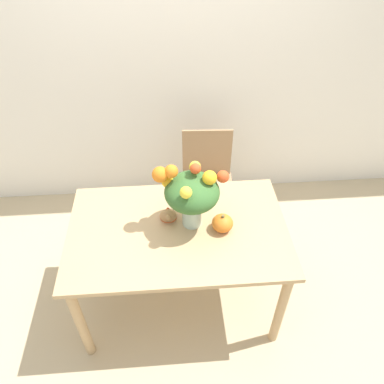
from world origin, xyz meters
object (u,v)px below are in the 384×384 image
pumpkin (222,223)px  flower_vase (191,193)px  dining_chair_near_window (207,182)px  turkey_figurine (168,214)px

pumpkin → flower_vase: bearing=159.8°
pumpkin → dining_chair_near_window: bearing=89.9°
turkey_figurine → dining_chair_near_window: dining_chair_near_window is taller
flower_vase → pumpkin: flower_vase is taller
turkey_figurine → dining_chair_near_window: bearing=64.3°
dining_chair_near_window → pumpkin: bearing=-87.0°
pumpkin → dining_chair_near_window: dining_chair_near_window is taller
flower_vase → dining_chair_near_window: flower_vase is taller
flower_vase → turkey_figurine: bearing=162.0°
flower_vase → dining_chair_near_window: size_ratio=0.50×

